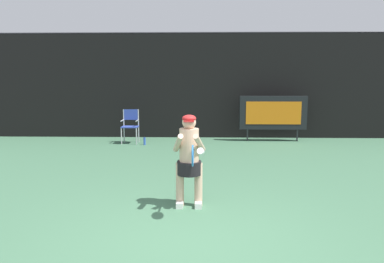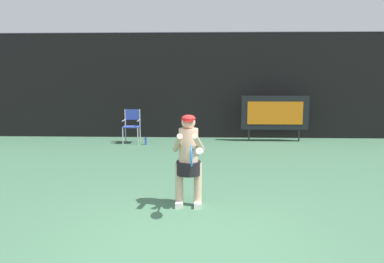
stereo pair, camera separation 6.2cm
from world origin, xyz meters
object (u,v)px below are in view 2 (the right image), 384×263
at_px(water_bottle, 146,141).
at_px(tennis_player, 188,157).
at_px(tennis_racket, 192,155).
at_px(scoreboard, 274,113).
at_px(umpire_chair, 132,124).

distance_m(water_bottle, tennis_player, 5.81).
distance_m(water_bottle, tennis_racket, 6.41).
relative_size(scoreboard, water_bottle, 8.30).
xyz_separation_m(umpire_chair, water_bottle, (0.51, -0.34, -0.50)).
bearing_deg(umpire_chair, water_bottle, -34.24).
bearing_deg(tennis_player, tennis_racket, -82.93).
bearing_deg(water_bottle, tennis_racket, -74.69).
height_order(umpire_chair, water_bottle, umpire_chair).
relative_size(water_bottle, tennis_player, 0.18).
bearing_deg(scoreboard, umpire_chair, -173.89).
bearing_deg(scoreboard, tennis_player, -111.72).
distance_m(scoreboard, water_bottle, 4.31).
bearing_deg(tennis_racket, umpire_chair, 88.85).
relative_size(umpire_chair, tennis_player, 0.73).
distance_m(scoreboard, tennis_player, 6.87).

